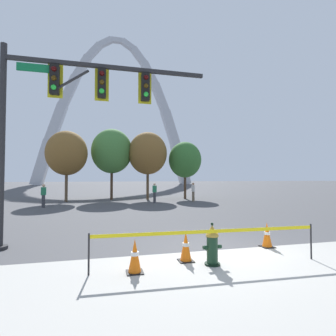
{
  "coord_description": "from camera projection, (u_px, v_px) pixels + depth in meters",
  "views": [
    {
      "loc": [
        -3.08,
        -6.9,
        2.07
      ],
      "look_at": [
        -0.18,
        5.0,
        2.5
      ],
      "focal_mm": 27.86,
      "sensor_mm": 36.0,
      "label": 1
    }
  ],
  "objects": [
    {
      "name": "tree_center_left",
      "position": [
        148.0,
        153.0,
        24.23
      ],
      "size": [
        3.58,
        3.58,
        6.27
      ],
      "color": "brown",
      "rests_on": "ground"
    },
    {
      "name": "caution_tape_barrier",
      "position": [
        210.0,
        240.0,
        6.01
      ],
      "size": [
        5.41,
        0.24,
        0.89
      ],
      "color": "#232326",
      "rests_on": "ground"
    },
    {
      "name": "tree_left_mid",
      "position": [
        112.0,
        151.0,
        24.11
      ],
      "size": [
        3.73,
        3.73,
        6.53
      ],
      "color": "#473323",
      "rests_on": "ground"
    },
    {
      "name": "tree_center_right",
      "position": [
        185.0,
        160.0,
        25.05
      ],
      "size": [
        3.13,
        3.13,
        5.47
      ],
      "color": "#473323",
      "rests_on": "ground"
    },
    {
      "name": "traffic_cone_mid_sidewalk",
      "position": [
        267.0,
        235.0,
        7.68
      ],
      "size": [
        0.36,
        0.36,
        0.73
      ],
      "color": "black",
      "rests_on": "ground"
    },
    {
      "name": "monument_arch",
      "position": [
        116.0,
        120.0,
        73.61
      ],
      "size": [
        43.7,
        2.81,
        42.29
      ],
      "color": "#B2B5BC",
      "rests_on": "ground"
    },
    {
      "name": "pedestrian_walking_left",
      "position": [
        155.0,
        193.0,
        21.2
      ],
      "size": [
        0.37,
        0.25,
        1.59
      ],
      "color": "#38383D",
      "rests_on": "ground"
    },
    {
      "name": "pedestrian_standing_center",
      "position": [
        43.0,
        195.0,
        17.85
      ],
      "size": [
        0.37,
        0.26,
        1.59
      ],
      "color": "#38383D",
      "rests_on": "ground"
    },
    {
      "name": "ground_plane",
      "position": [
        216.0,
        250.0,
        7.35
      ],
      "size": [
        240.0,
        240.0,
        0.0
      ],
      "primitive_type": "plane",
      "color": "#474749"
    },
    {
      "name": "traffic_signal_gantry",
      "position": [
        66.0,
        106.0,
        8.01
      ],
      "size": [
        6.42,
        0.44,
        6.0
      ],
      "color": "#232326",
      "rests_on": "ground"
    },
    {
      "name": "traffic_cone_by_hydrant",
      "position": [
        186.0,
        247.0,
        6.39
      ],
      "size": [
        0.36,
        0.36,
        0.73
      ],
      "color": "black",
      "rests_on": "ground"
    },
    {
      "name": "tree_far_left",
      "position": [
        67.0,
        153.0,
        22.08
      ],
      "size": [
        3.43,
        3.43,
        6.0
      ],
      "color": "brown",
      "rests_on": "ground"
    },
    {
      "name": "pedestrian_walking_right",
      "position": [
        193.0,
        192.0,
        22.29
      ],
      "size": [
        0.36,
        0.39,
        1.59
      ],
      "color": "brown",
      "rests_on": "ground"
    },
    {
      "name": "traffic_cone_curb_edge",
      "position": [
        135.0,
        256.0,
        5.62
      ],
      "size": [
        0.36,
        0.36,
        0.73
      ],
      "color": "black",
      "rests_on": "ground"
    },
    {
      "name": "fire_hydrant",
      "position": [
        212.0,
        245.0,
        6.14
      ],
      "size": [
        0.46,
        0.48,
        0.99
      ],
      "color": "black",
      "rests_on": "ground"
    }
  ]
}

